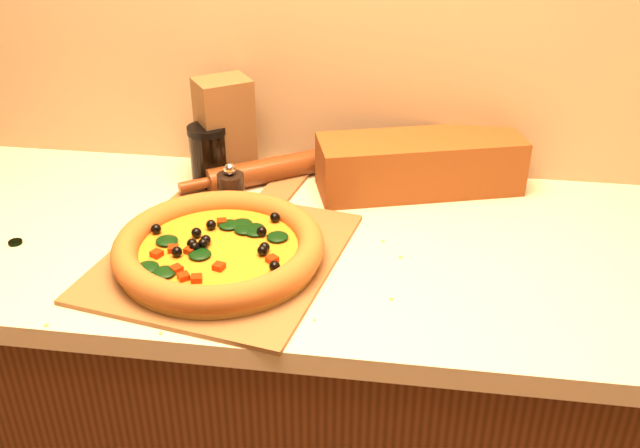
{
  "coord_description": "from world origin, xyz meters",
  "views": [
    {
      "loc": [
        0.21,
        0.27,
        1.59
      ],
      "look_at": [
        0.05,
        1.38,
        0.96
      ],
      "focal_mm": 40.0,
      "sensor_mm": 36.0,
      "label": 1
    }
  ],
  "objects_px": {
    "pizza_peel": "(227,251)",
    "dark_jar": "(209,155)",
    "pizza": "(219,248)",
    "pepper_grinder": "(231,190)",
    "rolling_pin": "(268,170)"
  },
  "relations": [
    {
      "from": "pizza_peel",
      "to": "dark_jar",
      "type": "height_order",
      "value": "dark_jar"
    },
    {
      "from": "pizza",
      "to": "dark_jar",
      "type": "height_order",
      "value": "dark_jar"
    },
    {
      "from": "pepper_grinder",
      "to": "dark_jar",
      "type": "height_order",
      "value": "dark_jar"
    },
    {
      "from": "pizza_peel",
      "to": "rolling_pin",
      "type": "distance_m",
      "value": 0.3
    },
    {
      "from": "pizza_peel",
      "to": "rolling_pin",
      "type": "bearing_deg",
      "value": 98.04
    },
    {
      "from": "pizza_peel",
      "to": "pepper_grinder",
      "type": "relative_size",
      "value": 6.16
    },
    {
      "from": "dark_jar",
      "to": "rolling_pin",
      "type": "bearing_deg",
      "value": 11.42
    },
    {
      "from": "pizza",
      "to": "pepper_grinder",
      "type": "height_order",
      "value": "pepper_grinder"
    },
    {
      "from": "pizza_peel",
      "to": "dark_jar",
      "type": "distance_m",
      "value": 0.31
    },
    {
      "from": "dark_jar",
      "to": "pepper_grinder",
      "type": "bearing_deg",
      "value": -54.9
    },
    {
      "from": "pizza",
      "to": "rolling_pin",
      "type": "xyz_separation_m",
      "value": [
        0.02,
        0.34,
        -0.01
      ]
    },
    {
      "from": "pizza",
      "to": "pepper_grinder",
      "type": "bearing_deg",
      "value": 98.43
    },
    {
      "from": "rolling_pin",
      "to": "pizza",
      "type": "bearing_deg",
      "value": -92.96
    },
    {
      "from": "rolling_pin",
      "to": "dark_jar",
      "type": "relative_size",
      "value": 2.61
    },
    {
      "from": "pepper_grinder",
      "to": "rolling_pin",
      "type": "height_order",
      "value": "pepper_grinder"
    }
  ]
}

